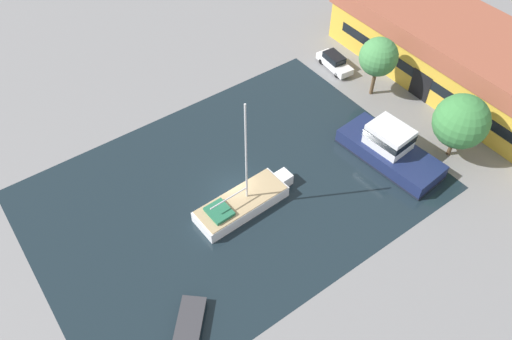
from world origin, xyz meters
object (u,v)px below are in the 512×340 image
warehouse_building (459,54)px  small_dinghy (190,324)px  quay_tree_near_building (379,57)px  quay_tree_by_water (461,121)px  parked_car (334,62)px  sailboat_moored (243,202)px  motor_cruiser (389,149)px

warehouse_building → small_dinghy: warehouse_building is taller
quay_tree_near_building → quay_tree_by_water: bearing=-3.0°
parked_car → sailboat_moored: bearing=33.0°
quay_tree_near_building → small_dinghy: 31.23m
warehouse_building → quay_tree_near_building: quay_tree_near_building is taller
quay_tree_by_water → small_dinghy: (0.37, -28.33, -3.79)m
warehouse_building → parked_car: size_ratio=6.09×
warehouse_building → motor_cruiser: 15.12m
sailboat_moored → motor_cruiser: (3.15, 14.13, 0.61)m
sailboat_moored → small_dinghy: 11.25m
warehouse_building → sailboat_moored: 28.63m
sailboat_moored → small_dinghy: (6.51, -9.16, -0.35)m
quay_tree_near_building → quay_tree_by_water: 10.73m
sailboat_moored → small_dinghy: bearing=-56.8°
sailboat_moored → small_dinghy: sailboat_moored is taller
quay_tree_near_building → small_dinghy: size_ratio=1.57×
quay_tree_near_building → small_dinghy: (11.07, -28.89, -4.26)m
quay_tree_by_water → motor_cruiser: size_ratio=0.65×
quay_tree_near_building → sailboat_moored: 20.62m
warehouse_building → quay_tree_by_water: quay_tree_by_water is taller
quay_tree_by_water → motor_cruiser: bearing=-120.7°
quay_tree_near_building → quay_tree_by_water: (10.70, -0.56, -0.47)m
quay_tree_near_building → small_dinghy: quay_tree_near_building is taller
quay_tree_near_building → sailboat_moored: bearing=-77.0°
quay_tree_by_water → motor_cruiser: 6.51m
small_dinghy → quay_tree_by_water: bearing=42.6°
quay_tree_by_water → parked_car: bearing=178.8°
quay_tree_by_water → sailboat_moored: size_ratio=0.59×
warehouse_building → sailboat_moored: size_ratio=2.63×
parked_car → sailboat_moored: (10.18, -19.52, -0.18)m
quay_tree_near_building → motor_cruiser: quay_tree_near_building is taller
motor_cruiser → sailboat_moored: bearing=162.5°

